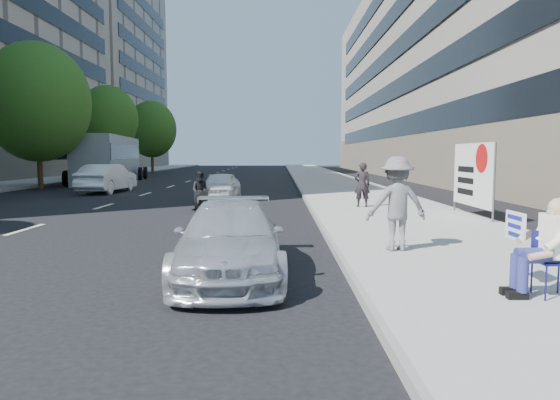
{
  "coord_description": "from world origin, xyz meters",
  "views": [
    {
      "loc": [
        0.31,
        -11.27,
        2.01
      ],
      "look_at": [
        0.33,
        0.79,
        0.91
      ],
      "focal_mm": 32.0,
      "sensor_mm": 36.0,
      "label": 1
    }
  ],
  "objects_px": {
    "white_sedan_near": "(220,186)",
    "bus": "(109,160)",
    "jogger": "(397,204)",
    "seated_protester": "(544,242)",
    "white_sedan_mid": "(107,178)",
    "parked_sedan": "(230,240)",
    "motorcycle": "(201,193)",
    "pedestrian_woman": "(362,185)",
    "protest_banner": "(473,175)"
  },
  "relations": [
    {
      "from": "seated_protester",
      "to": "parked_sedan",
      "type": "xyz_separation_m",
      "value": [
        -4.28,
        1.72,
        -0.27
      ]
    },
    {
      "from": "parked_sedan",
      "to": "white_sedan_mid",
      "type": "xyz_separation_m",
      "value": [
        -8.29,
        18.24,
        0.14
      ]
    },
    {
      "from": "pedestrian_woman",
      "to": "motorcycle",
      "type": "distance_m",
      "value": 5.76
    },
    {
      "from": "protest_banner",
      "to": "motorcycle",
      "type": "height_order",
      "value": "protest_banner"
    },
    {
      "from": "parked_sedan",
      "to": "jogger",
      "type": "bearing_deg",
      "value": 21.99
    },
    {
      "from": "protest_banner",
      "to": "jogger",
      "type": "bearing_deg",
      "value": -123.16
    },
    {
      "from": "motorcycle",
      "to": "bus",
      "type": "bearing_deg",
      "value": 121.22
    },
    {
      "from": "seated_protester",
      "to": "pedestrian_woman",
      "type": "height_order",
      "value": "pedestrian_woman"
    },
    {
      "from": "jogger",
      "to": "parked_sedan",
      "type": "xyz_separation_m",
      "value": [
        -3.09,
        -1.46,
        -0.46
      ]
    },
    {
      "from": "protest_banner",
      "to": "white_sedan_mid",
      "type": "bearing_deg",
      "value": 142.99
    },
    {
      "from": "white_sedan_near",
      "to": "white_sedan_mid",
      "type": "height_order",
      "value": "white_sedan_mid"
    },
    {
      "from": "pedestrian_woman",
      "to": "parked_sedan",
      "type": "height_order",
      "value": "pedestrian_woman"
    },
    {
      "from": "pedestrian_woman",
      "to": "parked_sedan",
      "type": "distance_m",
      "value": 10.26
    },
    {
      "from": "pedestrian_woman",
      "to": "protest_banner",
      "type": "xyz_separation_m",
      "value": [
        2.91,
        -2.59,
        0.46
      ]
    },
    {
      "from": "jogger",
      "to": "white_sedan_mid",
      "type": "relative_size",
      "value": 0.4
    },
    {
      "from": "jogger",
      "to": "bus",
      "type": "bearing_deg",
      "value": -66.88
    },
    {
      "from": "white_sedan_mid",
      "to": "bus",
      "type": "relative_size",
      "value": 0.37
    },
    {
      "from": "parked_sedan",
      "to": "bus",
      "type": "xyz_separation_m",
      "value": [
        -11.48,
        28.04,
        1.03
      ]
    },
    {
      "from": "seated_protester",
      "to": "motorcycle",
      "type": "height_order",
      "value": "seated_protester"
    },
    {
      "from": "motorcycle",
      "to": "white_sedan_near",
      "type": "bearing_deg",
      "value": 90.35
    },
    {
      "from": "parked_sedan",
      "to": "bus",
      "type": "relative_size",
      "value": 0.34
    },
    {
      "from": "pedestrian_woman",
      "to": "white_sedan_mid",
      "type": "relative_size",
      "value": 0.35
    },
    {
      "from": "protest_banner",
      "to": "parked_sedan",
      "type": "height_order",
      "value": "protest_banner"
    },
    {
      "from": "white_sedan_mid",
      "to": "bus",
      "type": "xyz_separation_m",
      "value": [
        -3.19,
        9.8,
        0.89
      ]
    },
    {
      "from": "white_sedan_near",
      "to": "bus",
      "type": "bearing_deg",
      "value": 127.11
    },
    {
      "from": "white_sedan_near",
      "to": "motorcycle",
      "type": "distance_m",
      "value": 3.89
    },
    {
      "from": "seated_protester",
      "to": "white_sedan_mid",
      "type": "height_order",
      "value": "white_sedan_mid"
    },
    {
      "from": "pedestrian_woman",
      "to": "white_sedan_near",
      "type": "xyz_separation_m",
      "value": [
        -5.51,
        3.98,
        -0.32
      ]
    },
    {
      "from": "parked_sedan",
      "to": "white_sedan_near",
      "type": "height_order",
      "value": "white_sedan_near"
    },
    {
      "from": "protest_banner",
      "to": "bus",
      "type": "height_order",
      "value": "bus"
    },
    {
      "from": "jogger",
      "to": "pedestrian_woman",
      "type": "distance_m",
      "value": 8.11
    },
    {
      "from": "jogger",
      "to": "motorcycle",
      "type": "height_order",
      "value": "jogger"
    },
    {
      "from": "jogger",
      "to": "white_sedan_near",
      "type": "relative_size",
      "value": 0.5
    },
    {
      "from": "jogger",
      "to": "parked_sedan",
      "type": "relative_size",
      "value": 0.44
    },
    {
      "from": "white_sedan_mid",
      "to": "parked_sedan",
      "type": "bearing_deg",
      "value": 118.59
    },
    {
      "from": "seated_protester",
      "to": "pedestrian_woman",
      "type": "xyz_separation_m",
      "value": [
        -0.51,
        11.26,
        0.07
      ]
    },
    {
      "from": "white_sedan_mid",
      "to": "seated_protester",
      "type": "bearing_deg",
      "value": 126.34
    },
    {
      "from": "seated_protester",
      "to": "bus",
      "type": "relative_size",
      "value": 0.11
    },
    {
      "from": "white_sedan_near",
      "to": "white_sedan_mid",
      "type": "distance_m",
      "value": 8.08
    },
    {
      "from": "seated_protester",
      "to": "white_sedan_mid",
      "type": "bearing_deg",
      "value": 122.2
    },
    {
      "from": "jogger",
      "to": "white_sedan_near",
      "type": "xyz_separation_m",
      "value": [
        -4.83,
        12.06,
        -0.44
      ]
    },
    {
      "from": "parked_sedan",
      "to": "motorcycle",
      "type": "relative_size",
      "value": 2.04
    },
    {
      "from": "parked_sedan",
      "to": "protest_banner",
      "type": "bearing_deg",
      "value": 42.82
    },
    {
      "from": "pedestrian_woman",
      "to": "bus",
      "type": "xyz_separation_m",
      "value": [
        -15.25,
        18.5,
        0.7
      ]
    },
    {
      "from": "protest_banner",
      "to": "bus",
      "type": "bearing_deg",
      "value": 130.74
    },
    {
      "from": "seated_protester",
      "to": "protest_banner",
      "type": "height_order",
      "value": "protest_banner"
    },
    {
      "from": "protest_banner",
      "to": "white_sedan_mid",
      "type": "height_order",
      "value": "protest_banner"
    },
    {
      "from": "protest_banner",
      "to": "motorcycle",
      "type": "bearing_deg",
      "value": 162.78
    },
    {
      "from": "pedestrian_woman",
      "to": "white_sedan_mid",
      "type": "xyz_separation_m",
      "value": [
        -12.06,
        8.7,
        -0.19
      ]
    },
    {
      "from": "pedestrian_woman",
      "to": "white_sedan_near",
      "type": "distance_m",
      "value": 6.8
    }
  ]
}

